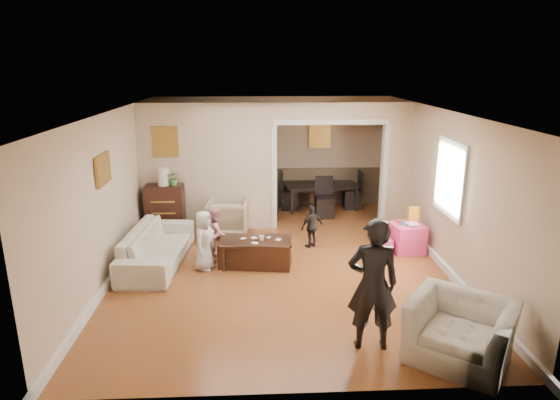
{
  "coord_description": "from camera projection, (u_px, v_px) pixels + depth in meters",
  "views": [
    {
      "loc": [
        -0.38,
        -7.72,
        3.33
      ],
      "look_at": [
        0.0,
        0.2,
        1.05
      ],
      "focal_mm": 30.48,
      "sensor_mm": 36.0,
      "label": 1
    }
  ],
  "objects": [
    {
      "name": "partition_right",
      "position": [
        395.0,
        165.0,
        9.83
      ],
      "size": [
        0.55,
        0.18,
        2.6
      ],
      "primitive_type": "cube",
      "color": "#C2AD8E",
      "rests_on": "ground"
    },
    {
      "name": "child_kneel_a",
      "position": [
        204.0,
        241.0,
        7.87
      ],
      "size": [
        0.46,
        0.57,
        1.02
      ],
      "primitive_type": "imported",
      "rotation": [
        0.0,
        0.0,
        1.26
      ],
      "color": "silver",
      "rests_on": "ground"
    },
    {
      "name": "partition_left",
      "position": [
        209.0,
        167.0,
        9.65
      ],
      "size": [
        2.75,
        0.18,
        2.6
      ],
      "primitive_type": "cube",
      "color": "#C2AD8E",
      "rests_on": "ground"
    },
    {
      "name": "framed_art_partition",
      "position": [
        165.0,
        142.0,
        9.37
      ],
      "size": [
        0.45,
        0.03,
        0.55
      ],
      "primitive_type": "cube",
      "color": "brown",
      "rests_on": "partition_left"
    },
    {
      "name": "coffee_table",
      "position": [
        256.0,
        252.0,
        8.13
      ],
      "size": [
        1.28,
        0.77,
        0.45
      ],
      "primitive_type": "cube",
      "rotation": [
        0.0,
        0.0,
        -0.14
      ],
      "color": "#3D2013",
      "rests_on": "ground"
    },
    {
      "name": "dresser",
      "position": [
        166.0,
        210.0,
        9.5
      ],
      "size": [
        0.74,
        0.42,
        1.02
      ],
      "primitive_type": "cube",
      "color": "#34140F",
      "rests_on": "ground"
    },
    {
      "name": "child_toddler",
      "position": [
        312.0,
        226.0,
        8.85
      ],
      "size": [
        0.51,
        0.42,
        0.82
      ],
      "primitive_type": "imported",
      "rotation": [
        0.0,
        0.0,
        -2.58
      ],
      "color": "black",
      "rests_on": "ground"
    },
    {
      "name": "armchair_front",
      "position": [
        460.0,
        331.0,
        5.48
      ],
      "size": [
        1.48,
        1.45,
        0.73
      ],
      "primitive_type": "imported",
      "rotation": [
        0.0,
        0.0,
        -0.65
      ],
      "color": "beige",
      "rests_on": "ground"
    },
    {
      "name": "toy_block",
      "position": [
        400.0,
        221.0,
        8.73
      ],
      "size": [
        0.1,
        0.09,
        0.05
      ],
      "primitive_type": "cube",
      "rotation": [
        0.0,
        0.0,
        0.48
      ],
      "color": "red",
      "rests_on": "play_table"
    },
    {
      "name": "armchair_back",
      "position": [
        228.0,
        217.0,
        9.53
      ],
      "size": [
        0.84,
        0.86,
        0.73
      ],
      "primitive_type": "imported",
      "rotation": [
        0.0,
        0.0,
        3.06
      ],
      "color": "tan",
      "rests_on": "ground"
    },
    {
      "name": "adult_person",
      "position": [
        373.0,
        284.0,
        5.59
      ],
      "size": [
        0.62,
        0.43,
        1.66
      ],
      "primitive_type": "imported",
      "rotation": [
        0.0,
        0.0,
        3.09
      ],
      "color": "black",
      "rests_on": "ground"
    },
    {
      "name": "partition_header",
      "position": [
        331.0,
        111.0,
        9.46
      ],
      "size": [
        2.22,
        0.18,
        0.35
      ],
      "primitive_type": "cube",
      "color": "#C2AD8E",
      "rests_on": "partition_right"
    },
    {
      "name": "floor",
      "position": [
        281.0,
        260.0,
        8.35
      ],
      "size": [
        7.0,
        7.0,
        0.0
      ],
      "primitive_type": "plane",
      "color": "#A5562A",
      "rests_on": "ground"
    },
    {
      "name": "window_pane",
      "position": [
        451.0,
        178.0,
        7.66
      ],
      "size": [
        0.03,
        0.95,
        1.1
      ],
      "primitive_type": "cube",
      "color": "white",
      "rests_on": "ground"
    },
    {
      "name": "potted_plant",
      "position": [
        174.0,
        178.0,
        9.33
      ],
      "size": [
        0.27,
        0.24,
        0.3
      ],
      "primitive_type": "imported",
      "color": "#3F7C37",
      "rests_on": "dresser"
    },
    {
      "name": "coffee_cup",
      "position": [
        261.0,
        238.0,
        8.01
      ],
      "size": [
        0.11,
        0.11,
        0.09
      ],
      "primitive_type": "imported",
      "rotation": [
        0.0,
        0.0,
        -0.14
      ],
      "color": "beige",
      "rests_on": "coffee_table"
    },
    {
      "name": "framed_art_alcove",
      "position": [
        320.0,
        135.0,
        11.23
      ],
      "size": [
        0.45,
        0.03,
        0.55
      ],
      "primitive_type": "cube",
      "color": "brown"
    },
    {
      "name": "sofa",
      "position": [
        157.0,
        246.0,
        8.14
      ],
      "size": [
        1.0,
        2.22,
        0.63
      ],
      "primitive_type": "imported",
      "rotation": [
        0.0,
        0.0,
        1.5
      ],
      "color": "beige",
      "rests_on": "ground"
    },
    {
      "name": "play_bowl",
      "position": [
        413.0,
        225.0,
        8.5
      ],
      "size": [
        0.25,
        0.25,
        0.05
      ],
      "primitive_type": "imported",
      "rotation": [
        0.0,
        0.0,
        0.13
      ],
      "color": "white",
      "rests_on": "play_table"
    },
    {
      "name": "table_lamp",
      "position": [
        163.0,
        177.0,
        9.31
      ],
      "size": [
        0.22,
        0.22,
        0.36
      ],
      "primitive_type": "cylinder",
      "color": "beige",
      "rests_on": "dresser"
    },
    {
      "name": "craft_papers",
      "position": [
        259.0,
        239.0,
        8.07
      ],
      "size": [
        0.71,
        0.37,
        0.0
      ],
      "color": "white",
      "rests_on": "coffee_table"
    },
    {
      "name": "dining_table",
      "position": [
        321.0,
        196.0,
        11.28
      ],
      "size": [
        1.81,
        1.15,
        0.6
      ],
      "primitive_type": "imported",
      "rotation": [
        0.0,
        0.0,
        0.12
      ],
      "color": "black",
      "rests_on": "ground"
    },
    {
      "name": "play_table",
      "position": [
        407.0,
        238.0,
        8.7
      ],
      "size": [
        0.61,
        0.61,
        0.52
      ],
      "primitive_type": "cube",
      "rotation": [
        0.0,
        0.0,
        0.13
      ],
      "color": "#EA3D7F",
      "rests_on": "ground"
    },
    {
      "name": "cyan_cup",
      "position": [
        404.0,
        223.0,
        8.56
      ],
      "size": [
        0.08,
        0.08,
        0.08
      ],
      "primitive_type": "cylinder",
      "color": "#23AFA7",
      "rests_on": "play_table"
    },
    {
      "name": "cereal_box",
      "position": [
        413.0,
        215.0,
        8.68
      ],
      "size": [
        0.21,
        0.1,
        0.3
      ],
      "primitive_type": "cube",
      "rotation": [
        0.0,
        0.0,
        0.13
      ],
      "color": "yellow",
      "rests_on": "play_table"
    },
    {
      "name": "child_kneel_b",
      "position": [
        216.0,
        233.0,
        8.32
      ],
      "size": [
        0.44,
        0.52,
        0.94
      ],
      "primitive_type": "imported",
      "rotation": [
        0.0,
        0.0,
        1.78
      ],
      "color": "pink",
      "rests_on": "ground"
    },
    {
      "name": "framed_art_sofa_wall",
      "position": [
        103.0,
        169.0,
        7.15
      ],
      "size": [
        0.03,
        0.55,
        0.4
      ],
      "primitive_type": "cube",
      "color": "brown"
    }
  ]
}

